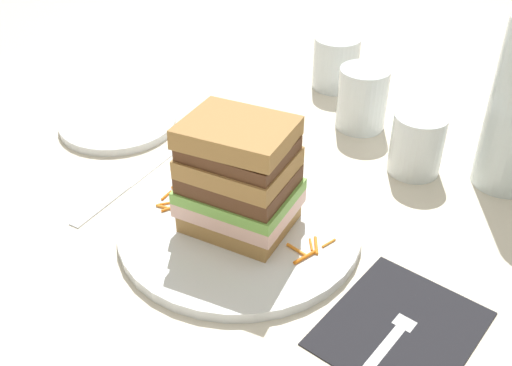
{
  "coord_description": "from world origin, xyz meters",
  "views": [
    {
      "loc": [
        0.35,
        -0.4,
        0.45
      ],
      "look_at": [
        0.01,
        0.04,
        0.05
      ],
      "focal_mm": 42.31,
      "sensor_mm": 36.0,
      "label": 1
    }
  ],
  "objects_px": {
    "empty_tumbler_0": "(362,98)",
    "juice_glass": "(416,146)",
    "sandwich": "(239,177)",
    "napkin_dark": "(400,328)",
    "main_plate": "(240,228)",
    "empty_tumbler_1": "(336,63)",
    "side_plate": "(118,123)",
    "knife": "(125,186)",
    "fork": "(389,340)"
  },
  "relations": [
    {
      "from": "main_plate",
      "to": "empty_tumbler_0",
      "type": "height_order",
      "value": "empty_tumbler_0"
    },
    {
      "from": "knife",
      "to": "side_plate",
      "type": "relative_size",
      "value": 1.17
    },
    {
      "from": "side_plate",
      "to": "juice_glass",
      "type": "bearing_deg",
      "value": 22.34
    },
    {
      "from": "knife",
      "to": "empty_tumbler_1",
      "type": "bearing_deg",
      "value": 82.21
    },
    {
      "from": "sandwich",
      "to": "napkin_dark",
      "type": "height_order",
      "value": "sandwich"
    },
    {
      "from": "main_plate",
      "to": "juice_glass",
      "type": "bearing_deg",
      "value": 67.58
    },
    {
      "from": "main_plate",
      "to": "empty_tumbler_0",
      "type": "xyz_separation_m",
      "value": [
        -0.02,
        0.3,
        0.04
      ]
    },
    {
      "from": "sandwich",
      "to": "side_plate",
      "type": "relative_size",
      "value": 0.79
    },
    {
      "from": "side_plate",
      "to": "empty_tumbler_1",
      "type": "bearing_deg",
      "value": 59.8
    },
    {
      "from": "empty_tumbler_1",
      "to": "side_plate",
      "type": "height_order",
      "value": "empty_tumbler_1"
    },
    {
      "from": "knife",
      "to": "empty_tumbler_1",
      "type": "relative_size",
      "value": 2.36
    },
    {
      "from": "sandwich",
      "to": "empty_tumbler_1",
      "type": "bearing_deg",
      "value": 106.62
    },
    {
      "from": "sandwich",
      "to": "juice_glass",
      "type": "distance_m",
      "value": 0.26
    },
    {
      "from": "juice_glass",
      "to": "side_plate",
      "type": "height_order",
      "value": "juice_glass"
    },
    {
      "from": "main_plate",
      "to": "juice_glass",
      "type": "height_order",
      "value": "juice_glass"
    },
    {
      "from": "juice_glass",
      "to": "empty_tumbler_0",
      "type": "bearing_deg",
      "value": 152.92
    },
    {
      "from": "sandwich",
      "to": "napkin_dark",
      "type": "distance_m",
      "value": 0.23
    },
    {
      "from": "sandwich",
      "to": "fork",
      "type": "relative_size",
      "value": 0.82
    },
    {
      "from": "knife",
      "to": "main_plate",
      "type": "bearing_deg",
      "value": 6.98
    },
    {
      "from": "main_plate",
      "to": "knife",
      "type": "distance_m",
      "value": 0.17
    },
    {
      "from": "fork",
      "to": "juice_glass",
      "type": "height_order",
      "value": "juice_glass"
    },
    {
      "from": "sandwich",
      "to": "empty_tumbler_0",
      "type": "bearing_deg",
      "value": 93.05
    },
    {
      "from": "sandwich",
      "to": "main_plate",
      "type": "bearing_deg",
      "value": -26.39
    },
    {
      "from": "sandwich",
      "to": "juice_glass",
      "type": "bearing_deg",
      "value": 67.52
    },
    {
      "from": "napkin_dark",
      "to": "empty_tumbler_0",
      "type": "height_order",
      "value": "empty_tumbler_0"
    },
    {
      "from": "main_plate",
      "to": "empty_tumbler_1",
      "type": "bearing_deg",
      "value": 106.65
    },
    {
      "from": "fork",
      "to": "empty_tumbler_0",
      "type": "distance_m",
      "value": 0.41
    },
    {
      "from": "knife",
      "to": "empty_tumbler_0",
      "type": "bearing_deg",
      "value": 64.02
    },
    {
      "from": "main_plate",
      "to": "empty_tumbler_1",
      "type": "relative_size",
      "value": 3.28
    },
    {
      "from": "napkin_dark",
      "to": "juice_glass",
      "type": "height_order",
      "value": "juice_glass"
    },
    {
      "from": "empty_tumbler_1",
      "to": "side_plate",
      "type": "bearing_deg",
      "value": -120.2
    },
    {
      "from": "empty_tumbler_1",
      "to": "juice_glass",
      "type": "bearing_deg",
      "value": -34.56
    },
    {
      "from": "empty_tumbler_0",
      "to": "juice_glass",
      "type": "bearing_deg",
      "value": -27.08
    },
    {
      "from": "sandwich",
      "to": "empty_tumbler_0",
      "type": "xyz_separation_m",
      "value": [
        -0.02,
        0.3,
        -0.03
      ]
    },
    {
      "from": "juice_glass",
      "to": "side_plate",
      "type": "relative_size",
      "value": 0.48
    },
    {
      "from": "sandwich",
      "to": "empty_tumbler_0",
      "type": "relative_size",
      "value": 1.48
    },
    {
      "from": "knife",
      "to": "empty_tumbler_0",
      "type": "xyz_separation_m",
      "value": [
        0.16,
        0.32,
        0.04
      ]
    },
    {
      "from": "juice_glass",
      "to": "side_plate",
      "type": "distance_m",
      "value": 0.43
    },
    {
      "from": "fork",
      "to": "side_plate",
      "type": "xyz_separation_m",
      "value": [
        -0.51,
        0.12,
        0.0
      ]
    },
    {
      "from": "sandwich",
      "to": "empty_tumbler_1",
      "type": "height_order",
      "value": "sandwich"
    },
    {
      "from": "sandwich",
      "to": "knife",
      "type": "relative_size",
      "value": 0.68
    },
    {
      "from": "fork",
      "to": "knife",
      "type": "xyz_separation_m",
      "value": [
        -0.39,
        0.02,
        -0.0
      ]
    },
    {
      "from": "napkin_dark",
      "to": "side_plate",
      "type": "bearing_deg",
      "value": 169.54
    },
    {
      "from": "napkin_dark",
      "to": "side_plate",
      "type": "height_order",
      "value": "side_plate"
    },
    {
      "from": "napkin_dark",
      "to": "juice_glass",
      "type": "distance_m",
      "value": 0.28
    },
    {
      "from": "napkin_dark",
      "to": "empty_tumbler_1",
      "type": "relative_size",
      "value": 1.83
    },
    {
      "from": "knife",
      "to": "side_plate",
      "type": "distance_m",
      "value": 0.16
    },
    {
      "from": "napkin_dark",
      "to": "empty_tumbler_0",
      "type": "relative_size",
      "value": 1.7
    },
    {
      "from": "napkin_dark",
      "to": "main_plate",
      "type": "bearing_deg",
      "value": 175.46
    },
    {
      "from": "juice_glass",
      "to": "empty_tumbler_1",
      "type": "distance_m",
      "value": 0.26
    }
  ]
}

